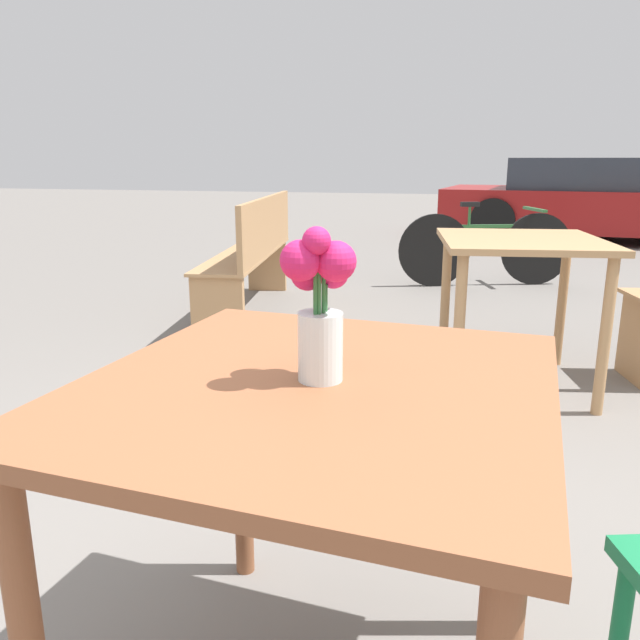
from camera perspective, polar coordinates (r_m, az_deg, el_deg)
table_front at (r=1.15m, az=-0.22°, el=-10.44°), size 0.88×0.93×0.73m
flower_vase at (r=1.07m, az=-0.08°, el=1.19°), size 0.12×0.13×0.27m
bench_middle at (r=4.57m, az=-5.89°, el=6.38°), size 0.62×1.82×0.85m
table_back at (r=3.18m, az=17.81°, el=5.04°), size 0.85×0.92×0.74m
bicycle at (r=5.80m, az=14.95°, el=6.38°), size 1.51×0.63×0.75m
parked_car at (r=9.73m, az=23.52°, el=10.01°), size 4.17×2.29×1.13m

